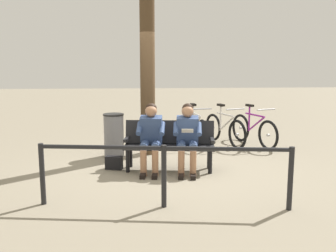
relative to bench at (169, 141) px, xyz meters
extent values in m
plane|color=gray|center=(-0.06, 0.00, -0.51)|extent=(40.00, 40.00, 0.00)
cube|color=black|center=(0.01, 0.08, -0.08)|extent=(1.64, 0.63, 0.05)
cube|color=black|center=(-0.01, -0.11, 0.15)|extent=(1.60, 0.33, 0.42)
cube|color=black|center=(-0.74, 0.17, 0.05)|extent=(0.11, 0.40, 0.05)
cube|color=black|center=(0.76, -0.01, 0.05)|extent=(0.11, 0.40, 0.05)
cylinder|color=black|center=(-0.68, 0.34, -0.31)|extent=(0.07, 0.07, 0.40)
cylinder|color=black|center=(0.74, 0.16, -0.31)|extent=(0.07, 0.07, 0.40)
cylinder|color=black|center=(-0.73, 0.00, -0.31)|extent=(0.07, 0.07, 0.40)
cylinder|color=black|center=(0.70, -0.17, -0.31)|extent=(0.07, 0.07, 0.40)
cube|color=#334772|center=(-0.31, 0.10, 0.20)|extent=(0.41, 0.35, 0.55)
sphere|color=#A87554|center=(-0.31, 0.12, 0.56)|extent=(0.21, 0.21, 0.21)
sphere|color=black|center=(-0.31, 0.09, 0.59)|extent=(0.20, 0.20, 0.20)
cylinder|color=#334772|center=(-0.39, 0.31, -0.02)|extent=(0.20, 0.42, 0.15)
cylinder|color=#A87554|center=(-0.36, 0.51, -0.28)|extent=(0.11, 0.11, 0.45)
cube|color=black|center=(-0.35, 0.61, -0.47)|extent=(0.12, 0.23, 0.07)
cylinder|color=#334772|center=(-0.50, 0.24, 0.27)|extent=(0.13, 0.31, 0.23)
cylinder|color=#334772|center=(-0.19, 0.29, -0.02)|extent=(0.20, 0.42, 0.15)
cylinder|color=#A87554|center=(-0.17, 0.48, -0.28)|extent=(0.11, 0.11, 0.45)
cube|color=black|center=(-0.15, 0.58, -0.47)|extent=(0.12, 0.23, 0.07)
cylinder|color=#334772|center=(-0.10, 0.19, 0.27)|extent=(0.13, 0.31, 0.23)
cube|color=silver|center=(-0.28, 0.40, 0.26)|extent=(0.21, 0.14, 0.09)
cube|color=#334772|center=(0.32, 0.02, 0.20)|extent=(0.41, 0.35, 0.55)
sphere|color=#A87554|center=(0.32, 0.04, 0.56)|extent=(0.21, 0.21, 0.21)
sphere|color=black|center=(0.32, 0.01, 0.59)|extent=(0.20, 0.20, 0.20)
cylinder|color=#334772|center=(0.25, 0.23, -0.02)|extent=(0.20, 0.42, 0.15)
cylinder|color=#A87554|center=(0.27, 0.43, -0.28)|extent=(0.11, 0.11, 0.45)
cube|color=black|center=(0.28, 0.53, -0.47)|extent=(0.12, 0.23, 0.07)
cylinder|color=#334772|center=(0.14, 0.17, 0.27)|extent=(0.13, 0.31, 0.23)
cylinder|color=#334772|center=(0.45, 0.21, -0.02)|extent=(0.20, 0.42, 0.15)
cylinder|color=#A87554|center=(0.47, 0.41, -0.28)|extent=(0.11, 0.11, 0.45)
cube|color=black|center=(0.48, 0.51, -0.47)|extent=(0.12, 0.23, 0.07)
cylinder|color=#334772|center=(0.54, 0.12, 0.27)|extent=(0.13, 0.31, 0.23)
cube|color=black|center=(1.00, -0.04, -0.39)|extent=(0.33, 0.21, 0.24)
cylinder|color=#4C3823|center=(0.36, -1.19, 1.46)|extent=(0.30, 0.30, 3.93)
cylinder|color=slate|center=(1.06, -0.98, -0.08)|extent=(0.40, 0.40, 0.85)
cylinder|color=black|center=(1.06, -0.98, 0.36)|extent=(0.42, 0.42, 0.03)
torus|color=black|center=(-2.25, -1.33, -0.18)|extent=(0.29, 0.64, 0.66)
cylinder|color=silver|center=(-2.25, -1.33, -0.18)|extent=(0.07, 0.07, 0.06)
torus|color=black|center=(-1.89, -2.28, -0.18)|extent=(0.29, 0.64, 0.66)
cylinder|color=silver|center=(-1.89, -2.28, -0.18)|extent=(0.07, 0.07, 0.06)
cylinder|color=#8C268C|center=(-2.07, -1.80, 0.20)|extent=(0.26, 0.61, 0.04)
cylinder|color=#8C268C|center=(-2.10, -1.73, 0.00)|extent=(0.25, 0.57, 0.43)
cylinder|color=#8C268C|center=(-2.01, -1.97, 0.12)|extent=(0.04, 0.04, 0.55)
cube|color=black|center=(-2.01, -1.97, 0.40)|extent=(0.16, 0.24, 0.05)
cylinder|color=#B2B2B7|center=(-2.22, -1.42, 0.37)|extent=(0.46, 0.20, 0.03)
torus|color=black|center=(-1.60, -1.44, -0.18)|extent=(0.29, 0.64, 0.66)
cylinder|color=silver|center=(-1.60, -1.44, -0.18)|extent=(0.07, 0.07, 0.06)
torus|color=black|center=(-1.24, -2.40, -0.18)|extent=(0.29, 0.64, 0.66)
cylinder|color=silver|center=(-1.24, -2.40, -0.18)|extent=(0.07, 0.07, 0.06)
cylinder|color=silver|center=(-1.42, -1.92, 0.20)|extent=(0.26, 0.61, 0.04)
cylinder|color=silver|center=(-1.45, -1.85, 0.00)|extent=(0.25, 0.57, 0.43)
cylinder|color=silver|center=(-1.36, -2.09, 0.12)|extent=(0.04, 0.04, 0.55)
cube|color=black|center=(-1.36, -2.09, 0.40)|extent=(0.16, 0.24, 0.05)
cylinder|color=#B2B2B7|center=(-1.57, -1.54, 0.37)|extent=(0.46, 0.20, 0.03)
torus|color=black|center=(-0.84, -1.53, -0.18)|extent=(0.17, 0.66, 0.66)
cylinder|color=silver|center=(-0.84, -1.53, -0.18)|extent=(0.06, 0.07, 0.06)
torus|color=black|center=(-0.67, -2.53, -0.18)|extent=(0.17, 0.66, 0.66)
cylinder|color=silver|center=(-0.67, -2.53, -0.18)|extent=(0.06, 0.07, 0.06)
cylinder|color=silver|center=(-0.75, -2.03, 0.20)|extent=(0.15, 0.63, 0.04)
cylinder|color=silver|center=(-0.77, -1.95, 0.00)|extent=(0.14, 0.59, 0.43)
cylinder|color=silver|center=(-0.72, -2.21, 0.12)|extent=(0.04, 0.04, 0.55)
cube|color=black|center=(-0.72, -2.21, 0.40)|extent=(0.13, 0.23, 0.05)
cylinder|color=#B2B2B7|center=(-0.82, -1.63, 0.37)|extent=(0.48, 0.11, 0.03)
cylinder|color=black|center=(-1.43, 2.04, -0.08)|extent=(0.07, 0.07, 0.85)
cylinder|color=black|center=(0.20, 1.82, -0.08)|extent=(0.07, 0.07, 0.85)
cylinder|color=black|center=(1.84, 1.61, -0.08)|extent=(0.07, 0.07, 0.85)
cylinder|color=black|center=(0.20, 1.82, 0.30)|extent=(3.29, 0.48, 0.06)
camera|label=1|loc=(0.49, 6.74, 1.45)|focal=41.21mm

